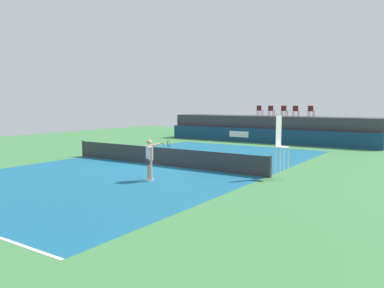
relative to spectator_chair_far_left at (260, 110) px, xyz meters
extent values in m
plane|color=#3D7A42|center=(1.16, -12.39, -2.69)|extent=(48.00, 48.00, 0.00)
cube|color=#16597A|center=(1.16, -15.39, -2.69)|extent=(12.00, 22.00, 0.00)
cube|color=navy|center=(1.16, -1.89, -2.09)|extent=(18.00, 0.20, 1.20)
cube|color=white|center=(-0.99, -2.00, -2.03)|extent=(1.80, 0.02, 0.50)
cube|color=#38383D|center=(1.16, -0.09, -1.59)|extent=(18.00, 2.80, 2.20)
cylinder|color=#561919|center=(0.20, 0.28, -0.27)|extent=(0.04, 0.04, 0.44)
cylinder|color=#561919|center=(-0.20, 0.28, -0.27)|extent=(0.04, 0.04, 0.44)
cylinder|color=#561919|center=(0.20, -0.13, -0.27)|extent=(0.04, 0.04, 0.44)
cylinder|color=#561919|center=(-0.20, -0.13, -0.27)|extent=(0.04, 0.04, 0.44)
cube|color=#561919|center=(0.00, 0.08, -0.04)|extent=(0.44, 0.44, 0.03)
cube|color=#561919|center=(0.00, -0.13, 0.19)|extent=(0.44, 0.03, 0.42)
cylinder|color=#561919|center=(1.41, -0.13, -0.27)|extent=(0.04, 0.04, 0.44)
cylinder|color=#561919|center=(1.00, -0.16, -0.27)|extent=(0.04, 0.04, 0.44)
cylinder|color=#561919|center=(1.44, -0.53, -0.27)|extent=(0.04, 0.04, 0.44)
cylinder|color=#561919|center=(1.04, -0.57, -0.27)|extent=(0.04, 0.04, 0.44)
cube|color=#561919|center=(1.22, -0.35, -0.04)|extent=(0.48, 0.48, 0.03)
cube|color=#561919|center=(1.24, -0.55, 0.19)|extent=(0.44, 0.06, 0.42)
cylinder|color=#561919|center=(2.42, 0.26, -0.27)|extent=(0.04, 0.04, 0.44)
cylinder|color=#561919|center=(2.02, 0.24, -0.27)|extent=(0.04, 0.04, 0.44)
cylinder|color=#561919|center=(2.45, -0.14, -0.27)|extent=(0.04, 0.04, 0.44)
cylinder|color=#561919|center=(2.04, -0.17, -0.27)|extent=(0.04, 0.04, 0.44)
cube|color=#561919|center=(2.23, 0.05, -0.04)|extent=(0.46, 0.46, 0.03)
cube|color=#561919|center=(2.25, -0.16, 0.19)|extent=(0.44, 0.05, 0.42)
cylinder|color=#561919|center=(3.56, -0.15, -0.27)|extent=(0.04, 0.04, 0.44)
cylinder|color=#561919|center=(3.15, -0.19, -0.27)|extent=(0.04, 0.04, 0.44)
cylinder|color=#561919|center=(3.60, -0.55, -0.27)|extent=(0.04, 0.04, 0.44)
cylinder|color=#561919|center=(3.19, -0.59, -0.27)|extent=(0.04, 0.04, 0.44)
cube|color=#561919|center=(3.37, -0.37, -0.04)|extent=(0.48, 0.48, 0.03)
cube|color=#561919|center=(3.39, -0.58, 0.19)|extent=(0.44, 0.07, 0.42)
cylinder|color=#561919|center=(4.73, 0.13, -0.27)|extent=(0.04, 0.04, 0.44)
cylinder|color=#561919|center=(4.33, 0.13, -0.27)|extent=(0.04, 0.04, 0.44)
cylinder|color=#561919|center=(4.74, -0.27, -0.27)|extent=(0.04, 0.04, 0.44)
cylinder|color=#561919|center=(4.33, -0.27, -0.27)|extent=(0.04, 0.04, 0.44)
cube|color=#561919|center=(4.53, -0.07, -0.04)|extent=(0.44, 0.44, 0.03)
cube|color=#561919|center=(4.53, -0.28, 0.19)|extent=(0.44, 0.03, 0.42)
cylinder|color=white|center=(8.04, -15.62, -1.99)|extent=(0.04, 0.04, 1.40)
cylinder|color=white|center=(8.10, -15.22, -1.99)|extent=(0.04, 0.04, 1.40)
cylinder|color=white|center=(7.64, -15.56, -1.99)|extent=(0.04, 0.04, 1.40)
cylinder|color=white|center=(7.70, -15.16, -1.99)|extent=(0.04, 0.04, 1.40)
cube|color=white|center=(7.87, -15.39, -1.28)|extent=(0.50, 0.50, 0.03)
cube|color=white|center=(7.67, -15.36, -0.60)|extent=(0.09, 0.44, 1.33)
cube|color=#2D2D2D|center=(1.16, -15.39, -2.22)|extent=(12.40, 0.02, 0.95)
cylinder|color=#4C4C51|center=(-5.04, -15.39, -2.19)|extent=(0.10, 0.10, 1.00)
cylinder|color=#4C4C51|center=(7.36, -15.39, -2.19)|extent=(0.10, 0.10, 1.00)
cube|color=white|center=(3.44, -18.98, -2.64)|extent=(0.23, 0.29, 0.10)
cylinder|color=tan|center=(3.44, -18.98, -2.18)|extent=(0.14, 0.14, 0.82)
cube|color=white|center=(3.23, -18.86, -2.64)|extent=(0.23, 0.29, 0.10)
cylinder|color=tan|center=(3.23, -18.86, -2.18)|extent=(0.14, 0.14, 0.82)
cube|color=#333338|center=(3.33, -18.92, -1.85)|extent=(0.40, 0.36, 0.24)
cube|color=silver|center=(3.33, -18.92, -1.49)|extent=(0.41, 0.35, 0.56)
sphere|color=tan|center=(3.33, -18.92, -1.03)|extent=(0.22, 0.22, 0.22)
cylinder|color=tan|center=(3.54, -19.04, -1.51)|extent=(0.09, 0.09, 0.60)
cylinder|color=tan|center=(3.26, -18.57, -1.19)|extent=(0.38, 0.57, 0.14)
cylinder|color=black|center=(3.47, -18.20, -1.16)|extent=(0.28, 0.18, 0.03)
torus|color=black|center=(3.61, -17.95, -1.16)|extent=(0.28, 0.17, 0.30)
sphere|color=#D8EA33|center=(-1.10, -13.44, -2.66)|extent=(0.07, 0.07, 0.07)
camera|label=1|loc=(13.78, -31.31, 0.62)|focal=35.87mm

